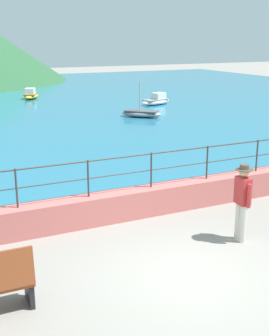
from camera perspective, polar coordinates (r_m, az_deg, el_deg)
ground_plane at (r=8.97m, az=6.89°, el=-13.20°), size 120.00×120.00×0.00m
promenade_wall at (r=11.39m, az=-1.69°, el=-4.62°), size 20.00×0.56×0.70m
railing at (r=11.09m, az=-1.73°, el=0.07°), size 18.44×0.04×0.90m
person_walking at (r=10.24m, az=13.23°, el=-3.73°), size 0.38×0.57×1.75m
boat_0 at (r=30.50m, az=2.74°, el=8.37°), size 2.46×1.55×0.76m
boat_1 at (r=25.67m, az=0.86°, el=6.80°), size 2.26×2.27×1.99m
boat_2 at (r=34.30m, az=-12.74°, el=8.85°), size 1.76×2.47×0.76m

